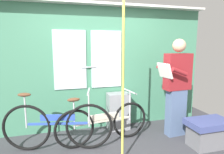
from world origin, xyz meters
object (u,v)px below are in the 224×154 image
object	(u,v)px
bench_seat_corner	(208,132)
trash_bin_by_wall	(118,111)
passenger_reading_newspaper	(177,86)
handrail_pole	(123,80)
bicycle_leaning_behind	(58,126)
bicycle_near_door	(103,123)

from	to	relation	value
bench_seat_corner	trash_bin_by_wall	bearing A→B (deg)	138.42
passenger_reading_newspaper	handrail_pole	world-z (taller)	handrail_pole
bicycle_leaning_behind	passenger_reading_newspaper	world-z (taller)	passenger_reading_newspaper
bicycle_leaning_behind	bench_seat_corner	world-z (taller)	bicycle_leaning_behind
bicycle_near_door	handrail_pole	size ratio (longest dim) A/B	0.69
passenger_reading_newspaper	bench_seat_corner	size ratio (longest dim) A/B	2.52
passenger_reading_newspaper	bicycle_leaning_behind	bearing A→B (deg)	-5.71
trash_bin_by_wall	bench_seat_corner	bearing A→B (deg)	-41.58
passenger_reading_newspaper	bench_seat_corner	world-z (taller)	passenger_reading_newspaper
bicycle_leaning_behind	handrail_pole	xyz separation A→B (m)	(0.88, -0.57, 0.79)
passenger_reading_newspaper	trash_bin_by_wall	bearing A→B (deg)	-35.35
bicycle_near_door	handrail_pole	world-z (taller)	handrail_pole
bicycle_near_door	bicycle_leaning_behind	distance (m)	0.75
handrail_pole	bench_seat_corner	size ratio (longest dim) A/B	3.40
bicycle_leaning_behind	bench_seat_corner	size ratio (longest dim) A/B	2.42
bicycle_leaning_behind	trash_bin_by_wall	bearing A→B (deg)	36.58
trash_bin_by_wall	bench_seat_corner	xyz separation A→B (m)	(1.21, -1.08, -0.12)
bicycle_near_door	handrail_pole	bearing A→B (deg)	-84.49
passenger_reading_newspaper	bench_seat_corner	bearing A→B (deg)	113.22
trash_bin_by_wall	bicycle_leaning_behind	bearing A→B (deg)	-156.05
handrail_pole	bench_seat_corner	world-z (taller)	handrail_pole
bicycle_near_door	bicycle_leaning_behind	xyz separation A→B (m)	(-0.74, -0.03, 0.05)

